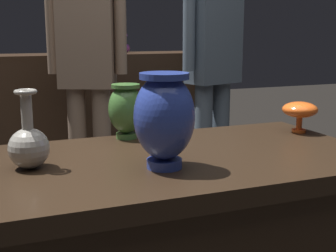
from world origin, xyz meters
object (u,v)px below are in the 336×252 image
vase_centerpiece (164,117)px  shelf_vase_right (125,47)px  vase_tall_behind (300,110)px  visitor_near_right (214,55)px  vase_right_accent (126,109)px  visitor_center_back (87,60)px  vase_left_accent (29,144)px  shelf_vase_far_right (188,42)px

vase_centerpiece → shelf_vase_right: (0.58, 2.31, 0.10)m
vase_tall_behind → visitor_near_right: 1.24m
vase_right_accent → visitor_center_back: 1.28m
vase_left_accent → shelf_vase_far_right: 2.62m
visitor_center_back → vase_right_accent: bearing=107.7°
visitor_near_right → visitor_center_back: visitor_near_right is taller
vase_left_accent → shelf_vase_far_right: shelf_vase_far_right is taller
shelf_vase_far_right → vase_left_accent: bearing=-123.1°
vase_right_accent → visitor_center_back: bearing=83.7°
vase_left_accent → vase_right_accent: (0.33, 0.24, 0.04)m
shelf_vase_far_right → visitor_near_right: visitor_near_right is taller
shelf_vase_right → shelf_vase_far_right: (0.52, 0.01, 0.04)m
vase_left_accent → vase_right_accent: vase_left_accent is taller
vase_tall_behind → shelf_vase_far_right: shelf_vase_far_right is taller
vase_right_accent → vase_centerpiece: bearing=-90.9°
vase_left_accent → shelf_vase_right: 2.37m
shelf_vase_far_right → visitor_near_right: size_ratio=0.08×
vase_centerpiece → visitor_near_right: bearing=58.7°
vase_left_accent → visitor_center_back: (0.47, 1.51, 0.12)m
vase_left_accent → shelf_vase_right: size_ratio=1.55×
vase_centerpiece → shelf_vase_far_right: size_ratio=1.73×
vase_tall_behind → shelf_vase_right: size_ratio=0.92×
vase_centerpiece → visitor_near_right: size_ratio=0.15×
vase_tall_behind → shelf_vase_right: (-0.02, 2.08, 0.15)m
vase_right_accent → shelf_vase_far_right: shelf_vase_far_right is taller
vase_tall_behind → visitor_center_back: 1.48m
visitor_near_right → vase_right_accent: bearing=33.2°
vase_right_accent → vase_left_accent: bearing=-144.2°
vase_centerpiece → shelf_vase_far_right: bearing=64.6°
vase_left_accent → visitor_near_right: (1.20, 1.31, 0.15)m
vase_tall_behind → vase_centerpiece: bearing=-158.9°
vase_centerpiece → visitor_center_back: visitor_center_back is taller
shelf_vase_right → visitor_near_right: 0.93m
vase_centerpiece → vase_right_accent: bearing=89.1°
vase_left_accent → visitor_center_back: bearing=72.5°
vase_left_accent → vase_right_accent: bearing=35.8°
visitor_near_right → vase_centerpiece: bearing=41.0°
vase_tall_behind → shelf_vase_far_right: bearing=76.5°
vase_centerpiece → vase_tall_behind: 0.65m
vase_right_accent → shelf_vase_far_right: 2.24m
vase_centerpiece → visitor_center_back: bearing=84.9°
vase_tall_behind → shelf_vase_far_right: 2.15m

